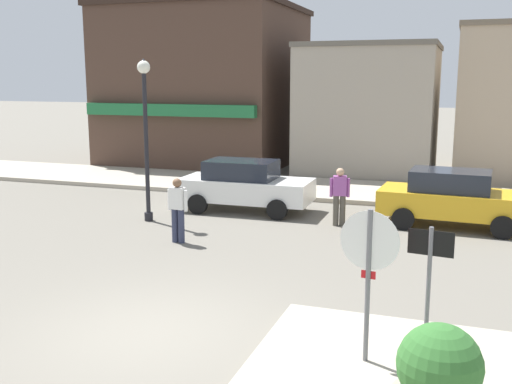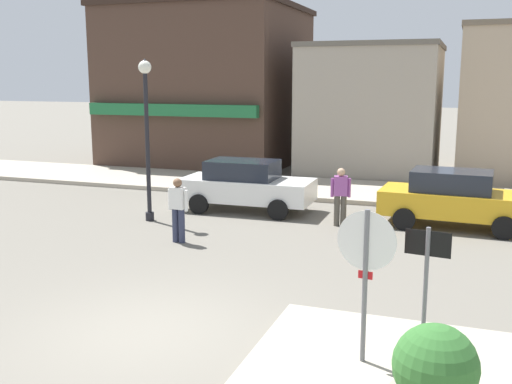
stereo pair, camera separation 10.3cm
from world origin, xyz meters
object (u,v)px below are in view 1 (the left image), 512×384
object	(u,v)px
stop_sign	(369,266)
parked_car_second	(454,198)
planter	(439,379)
parked_car_nearest	(245,185)
one_way_sign	(429,283)
pedestrian_crossing_far	(178,208)
pedestrian_crossing_near	(340,195)
lamp_post	(145,117)

from	to	relation	value
stop_sign	parked_car_second	world-z (taller)	stop_sign
stop_sign	parked_car_second	xyz separation A→B (m)	(0.94, 9.03, -0.71)
planter	parked_car_nearest	xyz separation A→B (m)	(-6.14, 10.07, 0.25)
one_way_sign	pedestrian_crossing_far	distance (m)	8.01
parked_car_nearest	parked_car_second	distance (m)	6.07
planter	parked_car_nearest	bearing A→B (deg)	121.36
parked_car_second	pedestrian_crossing_near	xyz separation A→B (m)	(-2.96, -0.90, 0.06)
one_way_sign	stop_sign	bearing A→B (deg)	-172.61
one_way_sign	planter	world-z (taller)	one_way_sign
pedestrian_crossing_near	stop_sign	bearing A→B (deg)	-76.04
one_way_sign	pedestrian_crossing_near	world-z (taller)	one_way_sign
parked_car_second	pedestrian_crossing_near	distance (m)	3.10
parked_car_second	pedestrian_crossing_far	size ratio (longest dim) A/B	2.54
stop_sign	lamp_post	distance (m)	10.15
planter	pedestrian_crossing_far	xyz separation A→B (m)	(-6.44, 6.14, 0.31)
one_way_sign	parked_car_second	world-z (taller)	one_way_sign
stop_sign	parked_car_nearest	bearing A→B (deg)	119.57
stop_sign	pedestrian_crossing_far	bearing A→B (deg)	136.74
parked_car_nearest	lamp_post	bearing A→B (deg)	-135.35
lamp_post	parked_car_nearest	world-z (taller)	lamp_post
lamp_post	one_way_sign	bearing A→B (deg)	-40.22
parked_car_nearest	pedestrian_crossing_near	bearing A→B (deg)	-16.42
one_way_sign	lamp_post	bearing A→B (deg)	139.78
stop_sign	one_way_sign	size ratio (longest dim) A/B	1.10
planter	lamp_post	bearing A→B (deg)	136.20
one_way_sign	lamp_post	size ratio (longest dim) A/B	0.46
planter	parked_car_nearest	distance (m)	11.80
parked_car_nearest	pedestrian_crossing_far	world-z (taller)	pedestrian_crossing_far
planter	pedestrian_crossing_near	bearing A→B (deg)	108.29
one_way_sign	pedestrian_crossing_far	world-z (taller)	one_way_sign
pedestrian_crossing_far	stop_sign	bearing A→B (deg)	-43.26
stop_sign	one_way_sign	xyz separation A→B (m)	(0.78, 0.10, -0.19)
parked_car_second	parked_car_nearest	bearing A→B (deg)	179.86
planter	lamp_post	world-z (taller)	lamp_post
pedestrian_crossing_near	pedestrian_crossing_far	world-z (taller)	same
parked_car_nearest	pedestrian_crossing_far	xyz separation A→B (m)	(-0.31, -3.93, 0.06)
stop_sign	pedestrian_crossing_far	size ratio (longest dim) A/B	1.43
planter	pedestrian_crossing_far	bearing A→B (deg)	136.37
planter	parked_car_second	xyz separation A→B (m)	(-0.06, 10.05, 0.25)
lamp_post	parked_car_second	xyz separation A→B (m)	(8.22, 2.11, -2.15)
one_way_sign	pedestrian_crossing_near	size ratio (longest dim) A/B	1.30
pedestrian_crossing_near	pedestrian_crossing_far	xyz separation A→B (m)	(-3.42, -3.01, 0.00)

